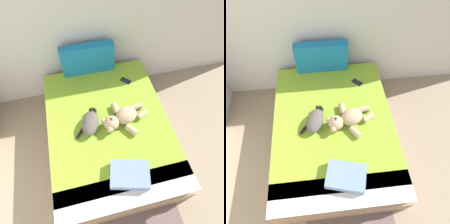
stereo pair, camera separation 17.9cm
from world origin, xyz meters
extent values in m
cube|color=beige|center=(2.19, 4.54, 1.35)|extent=(4.49, 0.06, 2.69)
cube|color=#9E7A56|center=(1.62, 3.44, 0.15)|extent=(1.54, 2.03, 0.30)
cube|color=white|center=(1.62, 3.44, 0.40)|extent=(1.49, 1.96, 0.19)
cube|color=#8CB72D|center=(1.62, 3.50, 0.50)|extent=(1.47, 1.82, 0.02)
cube|color=silver|center=(1.62, 2.59, 0.50)|extent=(1.47, 0.32, 0.02)
cube|color=#1972AD|center=(1.55, 4.36, 0.74)|extent=(0.73, 0.13, 0.45)
ellipsoid|color=#59514C|center=(1.40, 3.42, 0.59)|extent=(0.29, 0.38, 0.15)
sphere|color=black|center=(1.46, 3.60, 0.56)|extent=(0.10, 0.10, 0.10)
cone|color=black|center=(1.43, 3.61, 0.62)|extent=(0.04, 0.04, 0.04)
cone|color=black|center=(1.49, 3.59, 0.62)|extent=(0.04, 0.04, 0.04)
cylinder|color=black|center=(1.26, 3.36, 0.53)|extent=(0.13, 0.14, 0.03)
ellipsoid|color=black|center=(1.46, 3.49, 0.54)|extent=(0.09, 0.11, 0.04)
ellipsoid|color=tan|center=(1.84, 3.42, 0.60)|extent=(0.32, 0.29, 0.18)
sphere|color=tan|center=(1.64, 3.35, 0.60)|extent=(0.18, 0.18, 0.18)
sphere|color=#9E7F58|center=(1.64, 3.35, 0.67)|extent=(0.07, 0.07, 0.07)
sphere|color=black|center=(1.64, 3.35, 0.70)|extent=(0.02, 0.02, 0.02)
sphere|color=tan|center=(1.60, 3.27, 0.61)|extent=(0.07, 0.07, 0.07)
sphere|color=tan|center=(1.56, 3.40, 0.61)|extent=(0.07, 0.07, 0.07)
cylinder|color=tan|center=(1.86, 3.24, 0.55)|extent=(0.15, 0.17, 0.08)
cylinder|color=tan|center=(2.05, 3.42, 0.55)|extent=(0.16, 0.14, 0.08)
cylinder|color=tan|center=(1.75, 3.58, 0.55)|extent=(0.09, 0.16, 0.08)
cylinder|color=tan|center=(2.01, 3.54, 0.55)|extent=(0.15, 0.09, 0.08)
cube|color=black|center=(2.01, 4.04, 0.52)|extent=(0.16, 0.16, 0.01)
cube|color=black|center=(2.01, 4.04, 0.52)|extent=(0.13, 0.13, 0.00)
cube|color=#728CB7|center=(1.68, 2.73, 0.57)|extent=(0.46, 0.37, 0.11)
camera|label=1|loc=(1.36, 2.17, 2.66)|focal=32.48mm
camera|label=2|loc=(1.54, 2.14, 2.66)|focal=32.48mm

